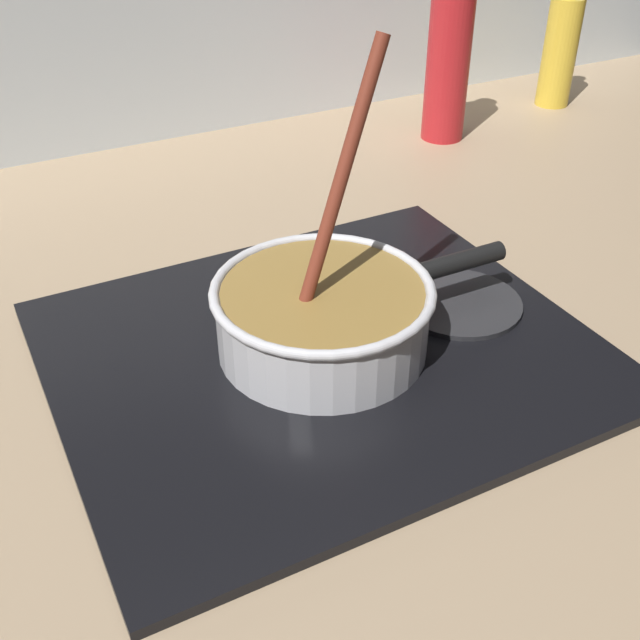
# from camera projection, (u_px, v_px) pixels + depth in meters

# --- Properties ---
(ground) EXTENTS (2.40, 1.60, 0.04)m
(ground) POSITION_uv_depth(u_px,v_px,m) (368.00, 424.00, 0.78)
(ground) COLOR #9E8466
(hob_plate) EXTENTS (0.56, 0.48, 0.01)m
(hob_plate) POSITION_uv_depth(u_px,v_px,m) (320.00, 352.00, 0.84)
(hob_plate) COLOR black
(hob_plate) RESTS_ON ground
(burner_ring) EXTENTS (0.17, 0.17, 0.01)m
(burner_ring) POSITION_uv_depth(u_px,v_px,m) (320.00, 345.00, 0.83)
(burner_ring) COLOR #592D0C
(burner_ring) RESTS_ON hob_plate
(spare_burner) EXTENTS (0.14, 0.14, 0.01)m
(spare_burner) POSITION_uv_depth(u_px,v_px,m) (459.00, 303.00, 0.90)
(spare_burner) COLOR #262628
(spare_burner) RESTS_ON hob_plate
(cooking_pan) EXTENTS (0.35, 0.23, 0.32)m
(cooking_pan) POSITION_uv_depth(u_px,v_px,m) (321.00, 315.00, 0.81)
(cooking_pan) COLOR silver
(cooking_pan) RESTS_ON hob_plate
(sauce_bottle) EXTENTS (0.06, 0.06, 0.25)m
(sauce_bottle) POSITION_uv_depth(u_px,v_px,m) (560.00, 49.00, 1.45)
(sauce_bottle) COLOR gold
(sauce_bottle) RESTS_ON ground
(oil_bottle) EXTENTS (0.07, 0.07, 0.29)m
(oil_bottle) POSITION_uv_depth(u_px,v_px,m) (448.00, 65.00, 1.29)
(oil_bottle) COLOR red
(oil_bottle) RESTS_ON ground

